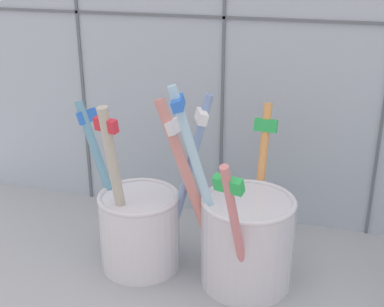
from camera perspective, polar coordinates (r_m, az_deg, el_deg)
The scene contains 4 objects.
counter_slab at distance 52.39cm, azimuth 0.26°, elevation -12.98°, with size 64.00×22.00×2.00cm, color #9EA3A8.
tile_wall_back at distance 55.14cm, azimuth 3.70°, elevation 13.12°, with size 64.00×2.20×45.00cm.
toothbrush_cup_left at distance 50.22cm, azimuth -5.68°, elevation -7.65°, with size 13.40×7.63×17.02cm.
toothbrush_cup_right at distance 47.67cm, azimuth 5.72°, elevation -8.81°, with size 12.55×14.15×18.60cm.
Camera 1 is at (11.28, -41.26, 31.25)cm, focal length 49.50 mm.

